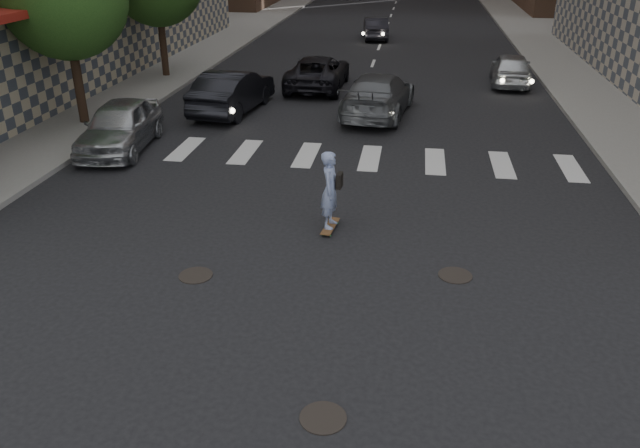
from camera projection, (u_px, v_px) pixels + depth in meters
The scene contains 12 objects.
ground at pixel (278, 316), 11.52m from camera, with size 160.00×160.00×0.00m, color black.
sidewalk_left at pixel (79, 69), 31.29m from camera, with size 13.00×80.00×0.15m, color gray.
manhole_a at pixel (323, 418), 9.12m from camera, with size 0.70×0.70×0.02m, color black.
manhole_b at pixel (196, 275), 12.85m from camera, with size 0.70×0.70×0.02m, color black.
manhole_c at pixel (455, 275), 12.85m from camera, with size 0.70×0.70×0.02m, color black.
skateboarder at pixel (331, 190), 14.38m from camera, with size 0.53×1.00×1.95m.
silver_sedan at pixel (120, 126), 19.89m from camera, with size 1.83×4.56×1.55m, color #B2B4B9.
traffic_car_a at pixel (233, 91), 23.97m from camera, with size 1.71×4.90×1.61m, color black.
traffic_car_b at pixel (378, 95), 23.55m from camera, with size 2.21×5.43×1.58m, color #5A5D62.
traffic_car_c at pixel (318, 72), 27.55m from camera, with size 2.37×5.14×1.43m, color black.
traffic_car_d at pixel (511, 69), 28.19m from camera, with size 1.70×4.23×1.44m, color silver.
traffic_car_e at pixel (376, 28), 39.85m from camera, with size 1.43×4.11×1.35m, color black.
Camera 1 is at (2.20, -9.44, 6.50)m, focal length 35.00 mm.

